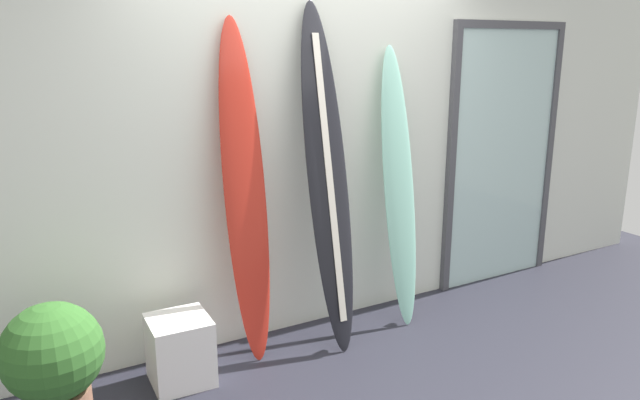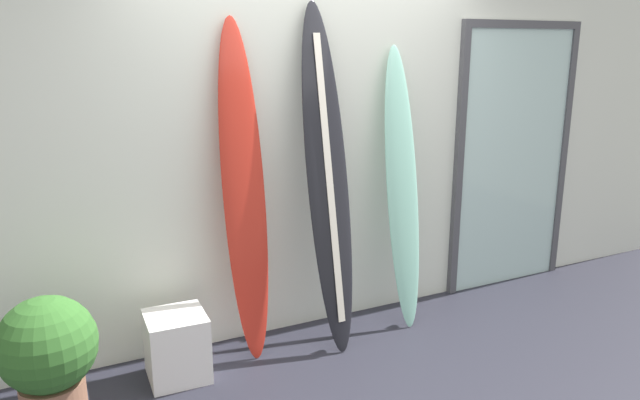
% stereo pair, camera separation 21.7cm
% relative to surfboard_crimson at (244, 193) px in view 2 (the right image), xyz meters
% --- Properties ---
extents(wall_back, '(7.20, 0.20, 2.80)m').
position_rel_surfboard_crimson_xyz_m(wall_back, '(0.56, 0.29, 0.33)').
color(wall_back, silver).
rests_on(wall_back, ground).
extents(surfboard_crimson, '(0.28, 0.34, 2.14)m').
position_rel_surfboard_crimson_xyz_m(surfboard_crimson, '(0.00, 0.00, 0.00)').
color(surfboard_crimson, '#B2281B').
rests_on(surfboard_crimson, ground).
extents(surfboard_charcoal, '(0.29, 0.51, 2.24)m').
position_rel_surfboard_crimson_xyz_m(surfboard_charcoal, '(0.54, -0.10, 0.04)').
color(surfboard_charcoal, black).
rests_on(surfboard_charcoal, ground).
extents(surfboard_seafoam, '(0.26, 0.40, 1.97)m').
position_rel_surfboard_crimson_xyz_m(surfboard_seafoam, '(1.15, -0.05, -0.10)').
color(surfboard_seafoam, '#89CAB4').
rests_on(surfboard_seafoam, ground).
extents(display_block_left, '(0.36, 0.36, 0.41)m').
position_rel_surfboard_crimson_xyz_m(display_block_left, '(-0.50, -0.13, -0.86)').
color(display_block_left, white).
rests_on(display_block_left, ground).
extents(glass_door, '(1.18, 0.06, 2.14)m').
position_rel_surfboard_crimson_xyz_m(glass_door, '(2.37, 0.17, 0.04)').
color(glass_door, silver).
rests_on(glass_door, ground).
extents(potted_plant, '(0.50, 0.50, 0.73)m').
position_rel_surfboard_crimson_xyz_m(potted_plant, '(-1.20, -0.35, -0.65)').
color(potted_plant, brown).
rests_on(potted_plant, ground).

